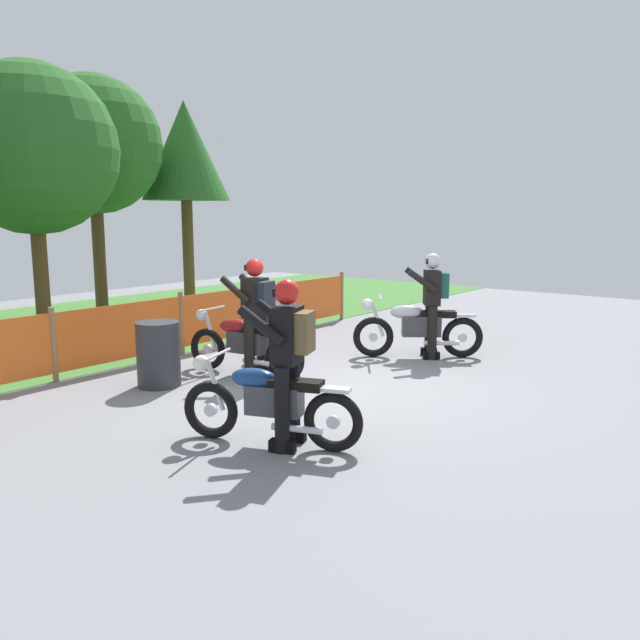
# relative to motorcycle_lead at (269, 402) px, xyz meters

# --- Properties ---
(ground) EXTENTS (24.00, 24.00, 0.02)m
(ground) POSITION_rel_motorcycle_lead_xyz_m (2.17, 0.77, -0.45)
(ground) COLOR gray
(grass_verge) EXTENTS (24.00, 7.23, 0.01)m
(grass_verge) POSITION_rel_motorcycle_lead_xyz_m (2.17, 7.59, -0.44)
(grass_verge) COLOR #427A33
(grass_verge) RESTS_ON ground
(barrier_fence) EXTENTS (9.02, 0.08, 1.05)m
(barrier_fence) POSITION_rel_motorcycle_lead_xyz_m (2.17, 3.98, 0.10)
(barrier_fence) COLOR olive
(barrier_fence) RESTS_ON ground
(tree_near_left) EXTENTS (3.18, 3.18, 5.08)m
(tree_near_left) POSITION_rel_motorcycle_lead_xyz_m (1.73, 7.55, 3.04)
(tree_near_left) COLOR brown
(tree_near_left) RESTS_ON ground
(tree_near_right) EXTENTS (3.04, 3.04, 5.33)m
(tree_near_right) POSITION_rel_motorcycle_lead_xyz_m (3.76, 8.71, 3.35)
(tree_near_right) COLOR brown
(tree_near_right) RESTS_ON ground
(tree_rightmost) EXTENTS (2.16, 2.16, 5.04)m
(tree_rightmost) POSITION_rel_motorcycle_lead_xyz_m (6.09, 8.39, 3.35)
(tree_rightmost) COLOR brown
(tree_rightmost) RESTS_ON ground
(motorcycle_lead) EXTENTS (0.87, 1.83, 0.91)m
(motorcycle_lead) POSITION_rel_motorcycle_lead_xyz_m (0.00, 0.00, 0.00)
(motorcycle_lead) COLOR black
(motorcycle_lead) RESTS_ON ground
(motorcycle_trailing) EXTENTS (1.34, 1.76, 1.00)m
(motorcycle_trailing) POSITION_rel_motorcycle_lead_xyz_m (4.40, 0.81, 0.04)
(motorcycle_trailing) COLOR black
(motorcycle_trailing) RESTS_ON ground
(motorcycle_third) EXTENTS (0.59, 1.98, 0.94)m
(motorcycle_third) POSITION_rel_motorcycle_lead_xyz_m (1.85, 2.20, 0.01)
(motorcycle_third) COLOR black
(motorcycle_third) RESTS_ON ground
(rider_lead) EXTENTS (0.68, 0.77, 1.69)m
(rider_lead) POSITION_rel_motorcycle_lead_xyz_m (0.08, -0.19, 0.51)
(rider_lead) COLOR black
(rider_lead) RESTS_ON ground
(rider_trailing) EXTENTS (0.73, 0.78, 1.69)m
(rider_trailing) POSITION_rel_motorcycle_lead_xyz_m (4.54, 0.63, 0.51)
(rider_trailing) COLOR black
(rider_trailing) RESTS_ON ground
(rider_third) EXTENTS (0.61, 0.73, 1.69)m
(rider_third) POSITION_rel_motorcycle_lead_xyz_m (1.89, 1.99, 0.51)
(rider_third) COLOR black
(rider_third) RESTS_ON ground
(oil_drum) EXTENTS (0.58, 0.58, 0.88)m
(oil_drum) POSITION_rel_motorcycle_lead_xyz_m (0.71, 2.68, -0.00)
(oil_drum) COLOR #2D2D33
(oil_drum) RESTS_ON ground
(spare_drum) EXTENTS (0.58, 0.58, 0.88)m
(spare_drum) POSITION_rel_motorcycle_lead_xyz_m (3.05, 2.66, -0.00)
(spare_drum) COLOR #2D2D33
(spare_drum) RESTS_ON ground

